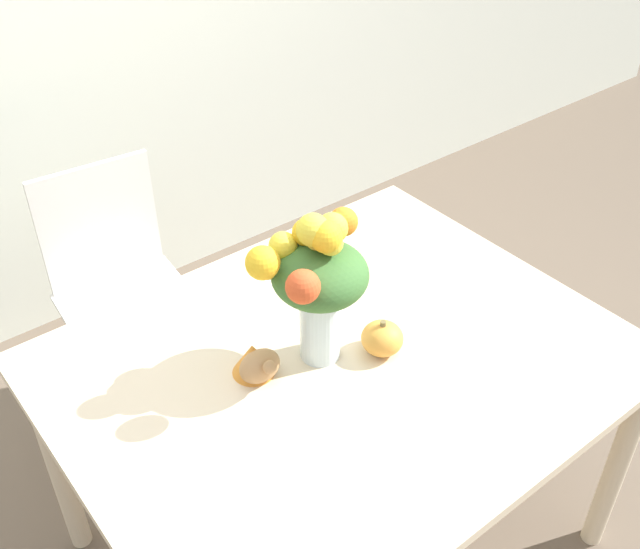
{
  "coord_description": "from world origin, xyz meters",
  "views": [
    {
      "loc": [
        -0.88,
        -1.04,
        2.05
      ],
      "look_at": [
        -0.03,
        0.04,
        1.01
      ],
      "focal_mm": 42.0,
      "sensor_mm": 36.0,
      "label": 1
    }
  ],
  "objects_px": {
    "flower_vase": "(316,279)",
    "turkey_figurine": "(256,362)",
    "pumpkin": "(382,338)",
    "dining_chair_near_window": "(123,293)"
  },
  "relations": [
    {
      "from": "turkey_figurine",
      "to": "pumpkin",
      "type": "bearing_deg",
      "value": -22.9
    },
    {
      "from": "flower_vase",
      "to": "turkey_figurine",
      "type": "distance_m",
      "value": 0.25
    },
    {
      "from": "pumpkin",
      "to": "dining_chair_near_window",
      "type": "relative_size",
      "value": 0.12
    },
    {
      "from": "pumpkin",
      "to": "dining_chair_near_window",
      "type": "xyz_separation_m",
      "value": [
        -0.27,
        0.98,
        -0.33
      ]
    },
    {
      "from": "flower_vase",
      "to": "pumpkin",
      "type": "height_order",
      "value": "flower_vase"
    },
    {
      "from": "turkey_figurine",
      "to": "dining_chair_near_window",
      "type": "bearing_deg",
      "value": 88.7
    },
    {
      "from": "flower_vase",
      "to": "turkey_figurine",
      "type": "bearing_deg",
      "value": 167.38
    },
    {
      "from": "flower_vase",
      "to": "pumpkin",
      "type": "relative_size",
      "value": 3.92
    },
    {
      "from": "turkey_figurine",
      "to": "flower_vase",
      "type": "bearing_deg",
      "value": -12.62
    },
    {
      "from": "flower_vase",
      "to": "turkey_figurine",
      "type": "height_order",
      "value": "flower_vase"
    }
  ]
}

